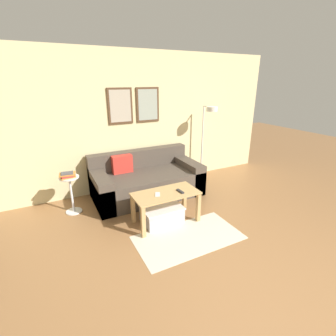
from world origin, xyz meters
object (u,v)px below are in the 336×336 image
at_px(side_table, 71,192).
at_px(remote_control, 180,191).
at_px(book_stack, 67,175).
at_px(cell_phone, 158,194).
at_px(floor_lamp, 208,125).
at_px(storage_bin, 162,214).
at_px(coffee_table, 166,199).
at_px(couch, 146,180).

distance_m(side_table, remote_control, 1.74).
distance_m(book_stack, cell_phone, 1.45).
bearing_deg(book_stack, side_table, 35.51).
bearing_deg(floor_lamp, cell_phone, -146.23).
relative_size(floor_lamp, remote_control, 10.33).
relative_size(storage_bin, floor_lamp, 0.39).
xyz_separation_m(floor_lamp, cell_phone, (-1.65, -1.10, -0.69)).
bearing_deg(storage_bin, side_table, 141.51).
distance_m(storage_bin, floor_lamp, 2.17).
height_order(floor_lamp, side_table, floor_lamp).
xyz_separation_m(coffee_table, remote_control, (0.20, -0.07, 0.11)).
relative_size(couch, cell_phone, 13.80).
bearing_deg(book_stack, cell_phone, -40.57).
distance_m(couch, coffee_table, 1.01).
bearing_deg(storage_bin, cell_phone, -159.09).
xyz_separation_m(couch, remote_control, (0.10, -1.07, 0.21)).
relative_size(couch, coffee_table, 2.00).
relative_size(couch, remote_control, 12.88).
height_order(coffee_table, book_stack, book_stack).
height_order(storage_bin, book_stack, book_stack).
bearing_deg(cell_phone, side_table, 164.59).
distance_m(floor_lamp, book_stack, 2.79).
xyz_separation_m(coffee_table, book_stack, (-1.23, 0.94, 0.27)).
distance_m(coffee_table, book_stack, 1.57).
bearing_deg(couch, side_table, -177.66).
bearing_deg(floor_lamp, side_table, -176.81).
bearing_deg(floor_lamp, book_stack, -176.56).
bearing_deg(couch, storage_bin, -98.82).
relative_size(book_stack, remote_control, 1.72).
height_order(side_table, remote_control, side_table).
distance_m(coffee_table, remote_control, 0.24).
xyz_separation_m(floor_lamp, side_table, (-2.72, -0.15, -0.81)).
distance_m(storage_bin, side_table, 1.49).
distance_m(couch, book_stack, 1.38).
xyz_separation_m(couch, storage_bin, (-0.15, -0.97, -0.16)).
relative_size(floor_lamp, cell_phone, 11.07).
xyz_separation_m(storage_bin, floor_lamp, (1.57, 1.07, 1.05)).
height_order(couch, book_stack, couch).
relative_size(book_stack, cell_phone, 1.84).
xyz_separation_m(side_table, cell_phone, (1.07, -0.95, 0.12)).
xyz_separation_m(couch, floor_lamp, (1.42, 0.10, 0.90)).
bearing_deg(side_table, couch, 2.34).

